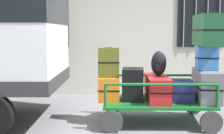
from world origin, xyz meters
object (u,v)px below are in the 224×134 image
Objects in this scene: suitcase_midleft_bottom at (133,84)px; backpack at (159,64)px; suitcase_center_bottom at (157,88)px; suitcase_left_middle at (109,62)px; suitcase_right_middle at (207,58)px; suitcase_midright_bottom at (182,90)px; suitcase_right_bottom at (206,85)px; luggage_cart at (157,104)px; suitcase_left_bottom at (109,89)px; suitcase_right_top at (208,30)px.

suitcase_midleft_bottom is 1.32× the size of backpack.
suitcase_left_middle is at bearing 178.45° from suitcase_center_bottom.
suitcase_left_middle is at bearing 177.17° from suitcase_midleft_bottom.
backpack is (-0.85, -0.00, -0.11)m from suitcase_right_middle.
suitcase_right_middle reaches higher than suitcase_left_middle.
suitcase_right_bottom reaches higher than suitcase_midright_bottom.
suitcase_left_bottom reaches higher than luggage_cart.
suitcase_left_middle is 0.97× the size of suitcase_midright_bottom.
suitcase_right_top reaches higher than backpack.
suitcase_left_bottom is 1.75m from suitcase_right_bottom.
suitcase_left_bottom is 1.09× the size of backpack.
suitcase_midright_bottom is 0.52× the size of suitcase_right_bottom.
suitcase_right_top is (-0.00, 0.00, 0.49)m from suitcase_right_middle.
suitcase_right_middle reaches higher than suitcase_center_bottom.
suitcase_left_middle is (-0.88, 0.03, 0.76)m from luggage_cart.
suitcase_midleft_bottom is 0.57× the size of suitcase_center_bottom.
suitcase_midleft_bottom is at bearing 177.47° from suitcase_midright_bottom.
luggage_cart is 0.51m from suitcase_midright_bottom.
suitcase_midright_bottom is (0.88, -0.04, -0.11)m from suitcase_midleft_bottom.
suitcase_left_bottom is at bearing -90.00° from suitcase_left_middle.
suitcase_right_top is at bearing 1.10° from suitcase_center_bottom.
suitcase_left_middle is 1.75m from suitcase_right_middle.
luggage_cart is 1.91× the size of suitcase_right_bottom.
suitcase_right_middle is (1.75, -0.01, 0.08)m from suitcase_left_middle.
suitcase_left_middle is (0.00, 0.06, 0.48)m from suitcase_left_bottom.
luggage_cart is at bearing 175.86° from suitcase_midright_bottom.
backpack is at bearing 38.63° from luggage_cart.
suitcase_right_middle is (0.00, 0.03, 0.49)m from suitcase_right_bottom.
suitcase_midright_bottom is at bearing -2.53° from suitcase_midleft_bottom.
suitcase_left_middle is 0.99m from suitcase_center_bottom.
backpack is at bearing 178.07° from suitcase_right_bottom.
suitcase_midleft_bottom is at bearing 179.25° from suitcase_right_bottom.
suitcase_midleft_bottom is at bearing -2.83° from suitcase_left_middle.
luggage_cart is 4.51× the size of backpack.
suitcase_left_bottom is 0.83× the size of suitcase_midleft_bottom.
suitcase_midright_bottom is 1.23× the size of backpack.
suitcase_left_middle is at bearing 177.37° from suitcase_midright_bottom.
suitcase_right_top is at bearing 90.00° from suitcase_right_middle.
backpack is at bearing 173.08° from suitcase_midright_bottom.
suitcase_right_middle reaches higher than suitcase_midright_bottom.
suitcase_right_bottom is (1.31, -0.02, -0.01)m from suitcase_midleft_bottom.
suitcase_left_bottom is 0.89× the size of suitcase_midright_bottom.
suitcase_left_bottom is 0.45m from suitcase_midleft_bottom.
suitcase_right_bottom is 0.98m from suitcase_right_top.
backpack is (-0.85, 0.03, 0.39)m from suitcase_right_bottom.
suitcase_midleft_bottom reaches higher than suitcase_center_bottom.
suitcase_right_bottom is at bearing -90.00° from suitcase_right_top.
suitcase_left_middle is 1.24× the size of suitcase_right_middle.
suitcase_left_middle is 1.20× the size of backpack.
suitcase_right_bottom is at bearing -90.00° from suitcase_right_middle.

